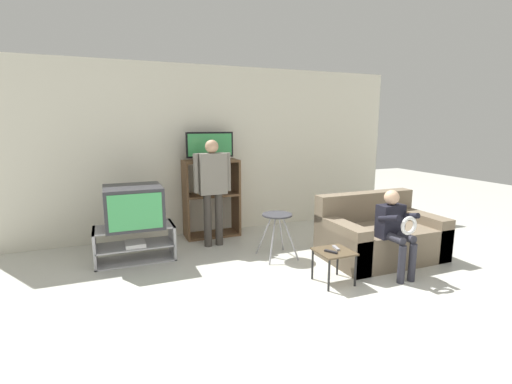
% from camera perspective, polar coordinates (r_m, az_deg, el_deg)
% --- Properties ---
extents(ground_plane, '(18.00, 18.00, 0.00)m').
position_cam_1_polar(ground_plane, '(3.26, 11.46, -21.79)').
color(ground_plane, beige).
extents(wall_back, '(6.40, 0.06, 2.60)m').
position_cam_1_polar(wall_back, '(5.92, -6.70, 6.30)').
color(wall_back, silver).
rests_on(wall_back, ground_plane).
extents(tv_stand, '(0.97, 0.45, 0.45)m').
position_cam_1_polar(tv_stand, '(5.00, -18.12, -7.57)').
color(tv_stand, '#A8A8AD').
rests_on(tv_stand, ground_plane).
extents(television_main, '(0.69, 0.64, 0.51)m').
position_cam_1_polar(television_main, '(4.87, -18.31, -2.13)').
color(television_main, '#2D2D33').
rests_on(television_main, tv_stand).
extents(media_shelf, '(0.83, 0.39, 1.18)m').
position_cam_1_polar(media_shelf, '(5.73, -6.89, -0.87)').
color(media_shelf, brown).
rests_on(media_shelf, ground_plane).
extents(television_flat, '(0.72, 0.20, 0.42)m').
position_cam_1_polar(television_flat, '(5.62, -7.11, 6.91)').
color(television_flat, black).
rests_on(television_flat, media_shelf).
extents(folding_stool, '(0.43, 0.46, 0.59)m').
position_cam_1_polar(folding_stool, '(4.80, 3.27, -4.46)').
color(folding_stool, '#99999E').
rests_on(folding_stool, ground_plane).
extents(snack_table, '(0.38, 0.38, 0.37)m').
position_cam_1_polar(snack_table, '(4.18, 11.90, -9.51)').
color(snack_table, brown).
rests_on(snack_table, ground_plane).
extents(remote_control_black, '(0.10, 0.14, 0.02)m').
position_cam_1_polar(remote_control_black, '(4.10, 11.45, -8.98)').
color(remote_control_black, '#232328').
rests_on(remote_control_black, snack_table).
extents(remote_control_white, '(0.07, 0.15, 0.02)m').
position_cam_1_polar(remote_control_white, '(4.22, 12.20, -8.41)').
color(remote_control_white, gray).
rests_on(remote_control_white, snack_table).
extents(couch, '(1.47, 0.93, 0.81)m').
position_cam_1_polar(couch, '(5.12, 18.42, -6.50)').
color(couch, '#756651').
rests_on(couch, ground_plane).
extents(person_standing_adult, '(0.53, 0.20, 1.51)m').
position_cam_1_polar(person_standing_adult, '(5.20, -6.70, 1.38)').
color(person_standing_adult, '#3D3833').
rests_on(person_standing_adult, ground_plane).
extents(person_seated_child, '(0.33, 0.43, 0.98)m').
position_cam_1_polar(person_seated_child, '(4.50, 20.60, -4.90)').
color(person_seated_child, '#2D2D38').
rests_on(person_seated_child, ground_plane).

